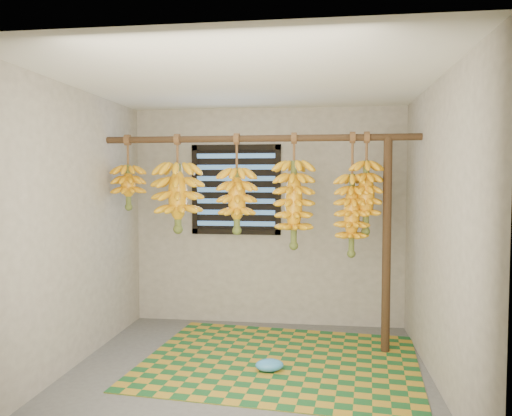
% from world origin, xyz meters
% --- Properties ---
extents(floor, '(3.00, 3.00, 0.01)m').
position_xyz_m(floor, '(0.00, 0.00, -0.01)').
color(floor, '#525252').
rests_on(floor, ground).
extents(ceiling, '(3.00, 3.00, 0.01)m').
position_xyz_m(ceiling, '(0.00, 0.00, 2.40)').
color(ceiling, silver).
rests_on(ceiling, wall_back).
extents(wall_back, '(3.00, 0.01, 2.40)m').
position_xyz_m(wall_back, '(0.00, 1.50, 1.20)').
color(wall_back, gray).
rests_on(wall_back, floor).
extents(wall_left, '(0.01, 3.00, 2.40)m').
position_xyz_m(wall_left, '(-1.50, 0.00, 1.20)').
color(wall_left, gray).
rests_on(wall_left, floor).
extents(wall_right, '(0.01, 3.00, 2.40)m').
position_xyz_m(wall_right, '(1.50, 0.00, 1.20)').
color(wall_right, gray).
rests_on(wall_right, floor).
extents(window, '(1.00, 0.04, 1.00)m').
position_xyz_m(window, '(-0.35, 1.48, 1.50)').
color(window, black).
rests_on(window, wall_back).
extents(hanging_pole, '(3.00, 0.06, 0.06)m').
position_xyz_m(hanging_pole, '(0.00, 0.70, 2.00)').
color(hanging_pole, '#422819').
rests_on(hanging_pole, wall_left).
extents(support_post, '(0.08, 0.08, 2.00)m').
position_xyz_m(support_post, '(1.20, 0.70, 1.00)').
color(support_post, '#422819').
rests_on(support_post, floor).
extents(woven_mat, '(2.53, 2.11, 0.01)m').
position_xyz_m(woven_mat, '(0.25, 0.32, 0.01)').
color(woven_mat, '#185223').
rests_on(woven_mat, floor).
extents(plastic_bag, '(0.28, 0.23, 0.10)m').
position_xyz_m(plastic_bag, '(0.18, 0.07, 0.06)').
color(plastic_bag, '#3789CD').
rests_on(plastic_bag, woven_mat).
extents(banana_bunch_a, '(0.33, 0.33, 0.73)m').
position_xyz_m(banana_bunch_a, '(-1.29, 0.70, 1.54)').
color(banana_bunch_a, brown).
rests_on(banana_bunch_a, hanging_pole).
extents(banana_bunch_b, '(0.44, 0.44, 0.94)m').
position_xyz_m(banana_bunch_b, '(-0.79, 0.70, 1.44)').
color(banana_bunch_b, brown).
rests_on(banana_bunch_b, hanging_pole).
extents(banana_bunch_c, '(0.34, 0.34, 0.95)m').
position_xyz_m(banana_bunch_c, '(-0.21, 0.70, 1.41)').
color(banana_bunch_c, brown).
rests_on(banana_bunch_c, hanging_pole).
extents(banana_bunch_d, '(0.36, 0.36, 1.08)m').
position_xyz_m(banana_bunch_d, '(0.34, 0.70, 1.38)').
color(banana_bunch_d, brown).
rests_on(banana_bunch_d, hanging_pole).
extents(banana_bunch_e, '(0.31, 0.31, 1.15)m').
position_xyz_m(banana_bunch_e, '(0.88, 0.70, 1.28)').
color(banana_bunch_e, brown).
rests_on(banana_bunch_e, hanging_pole).
extents(banana_bunch_f, '(0.28, 0.28, 0.94)m').
position_xyz_m(banana_bunch_f, '(1.01, 0.70, 1.45)').
color(banana_bunch_f, brown).
rests_on(banana_bunch_f, hanging_pole).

